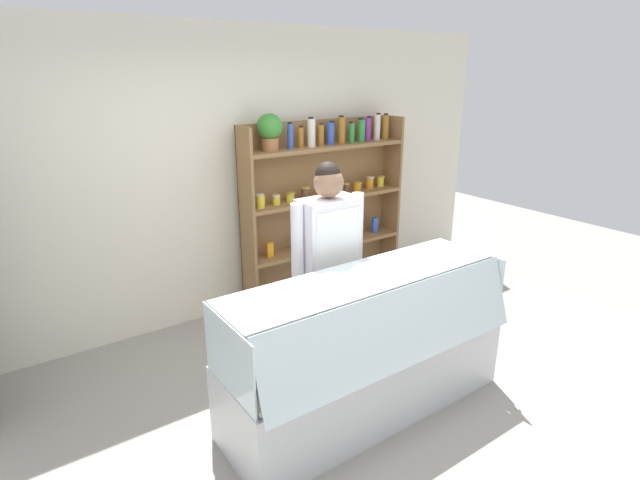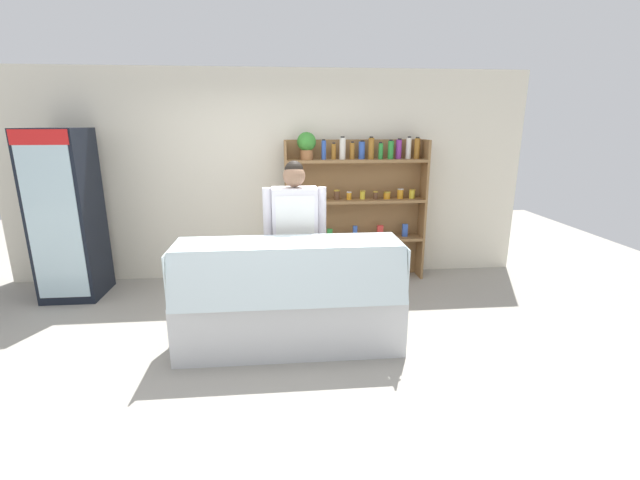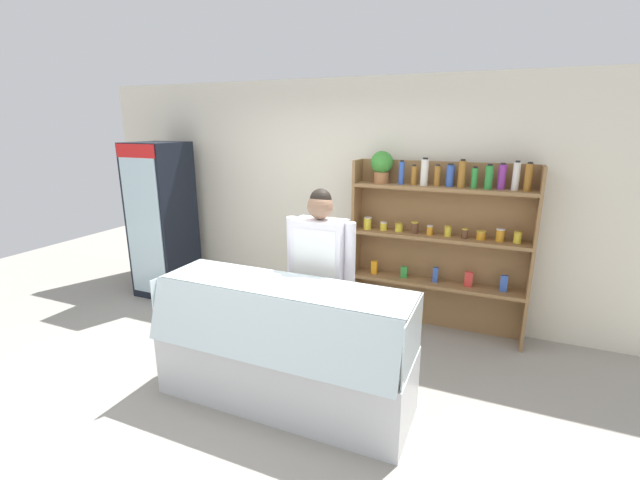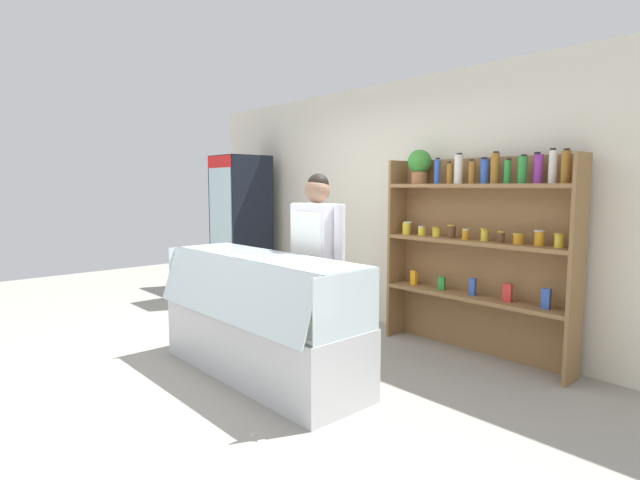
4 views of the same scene
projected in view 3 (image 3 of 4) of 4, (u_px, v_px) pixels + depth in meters
ground_plane at (264, 394)px, 3.60m from camera, size 12.00×12.00×0.00m
back_wall at (348, 198)px, 5.05m from camera, size 6.80×0.10×2.70m
drinks_fridge at (162, 220)px, 5.55m from camera, size 0.63×0.66×1.98m
shelving_unit at (435, 233)px, 4.50m from camera, size 1.82×0.29×1.93m
deli_display_case at (283, 366)px, 3.45m from camera, size 2.05×0.72×1.01m
shop_clerk at (320, 266)px, 3.73m from camera, size 0.64×0.25×1.68m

